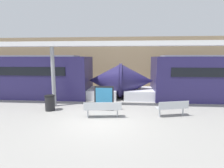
% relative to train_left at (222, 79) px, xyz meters
% --- Properties ---
extents(ground_plane, '(60.00, 60.00, 0.00)m').
position_rel_train_left_xyz_m(ground_plane, '(-8.08, -5.19, -1.51)').
color(ground_plane, gray).
extents(station_wall, '(56.00, 0.20, 5.00)m').
position_rel_train_left_xyz_m(station_wall, '(-8.08, 4.07, 0.99)').
color(station_wall, '#9E8460').
rests_on(station_wall, ground_plane).
extents(train_left, '(14.64, 2.93, 3.20)m').
position_rel_train_left_xyz_m(train_left, '(0.00, 0.00, 0.00)').
color(train_left, '#231E4C').
rests_on(train_left, ground_plane).
extents(bench_near, '(1.93, 0.67, 0.83)m').
position_rel_train_left_xyz_m(bench_near, '(-8.06, -4.61, -0.99)').
color(bench_near, '#ADB2B7').
rests_on(bench_near, ground_plane).
extents(bench_far, '(1.71, 0.85, 0.83)m').
position_rel_train_left_xyz_m(bench_far, '(-4.50, -4.12, -1.00)').
color(bench_far, '#ADB2B7').
rests_on(bench_far, ground_plane).
extents(trash_bin, '(0.57, 0.57, 0.89)m').
position_rel_train_left_xyz_m(trash_bin, '(-11.26, -3.60, -1.06)').
color(trash_bin, black).
rests_on(trash_bin, ground_plane).
extents(poster_board, '(1.12, 0.07, 1.42)m').
position_rel_train_left_xyz_m(poster_board, '(-8.15, -3.34, -0.79)').
color(poster_board, black).
rests_on(poster_board, ground_plane).
extents(support_column_near, '(0.24, 0.24, 3.69)m').
position_rel_train_left_xyz_m(support_column_near, '(-11.38, -2.67, 0.34)').
color(support_column_near, gray).
rests_on(support_column_near, ground_plane).
extents(canopy_beam, '(28.00, 0.60, 0.28)m').
position_rel_train_left_xyz_m(canopy_beam, '(-11.38, -2.67, 2.32)').
color(canopy_beam, silver).
rests_on(canopy_beam, support_column_near).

